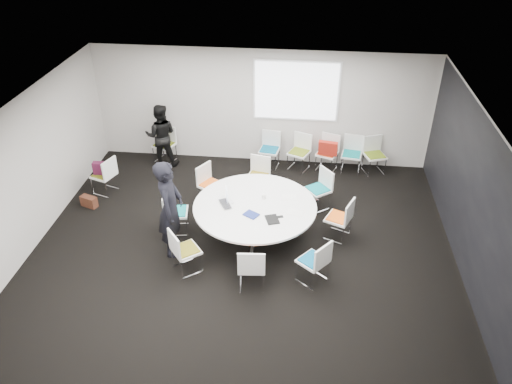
# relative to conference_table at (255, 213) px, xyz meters

# --- Properties ---
(room_shell) EXTENTS (8.08, 7.08, 2.88)m
(room_shell) POSITION_rel_conference_table_xyz_m (-0.09, -0.35, 0.84)
(room_shell) COLOR black
(room_shell) RESTS_ON ground
(conference_table) EXTENTS (2.37, 2.37, 0.73)m
(conference_table) POSITION_rel_conference_table_xyz_m (0.00, 0.00, 0.00)
(conference_table) COLOR silver
(conference_table) RESTS_ON ground
(projection_screen) EXTENTS (1.90, 0.03, 1.35)m
(projection_screen) POSITION_rel_conference_table_xyz_m (0.62, 3.11, 1.29)
(projection_screen) COLOR white
(projection_screen) RESTS_ON room_shell
(chair_ring_a) EXTENTS (0.59, 0.60, 0.88)m
(chair_ring_a) POSITION_rel_conference_table_xyz_m (1.63, 0.14, -0.28)
(chair_ring_a) COLOR silver
(chair_ring_a) RESTS_ON ground
(chair_ring_b) EXTENTS (0.63, 0.64, 0.88)m
(chair_ring_b) POSITION_rel_conference_table_xyz_m (1.22, 1.15, -0.28)
(chair_ring_b) COLOR silver
(chair_ring_b) RESTS_ON ground
(chair_ring_c) EXTENTS (0.55, 0.54, 0.88)m
(chair_ring_c) POSITION_rel_conference_table_xyz_m (-0.10, 1.53, -0.28)
(chair_ring_c) COLOR silver
(chair_ring_c) RESTS_ON ground
(chair_ring_d) EXTENTS (0.62, 0.62, 0.88)m
(chair_ring_d) POSITION_rel_conference_table_xyz_m (-1.07, 1.09, -0.28)
(chair_ring_d) COLOR silver
(chair_ring_d) RESTS_ON ground
(chair_ring_e) EXTENTS (0.52, 0.53, 0.88)m
(chair_ring_e) POSITION_rel_conference_table_xyz_m (-1.58, 0.00, -0.28)
(chair_ring_e) COLOR silver
(chair_ring_e) RESTS_ON ground
(chair_ring_f) EXTENTS (0.64, 0.64, 0.88)m
(chair_ring_f) POSITION_rel_conference_table_xyz_m (-1.12, -1.14, -0.28)
(chair_ring_f) COLOR silver
(chair_ring_f) RESTS_ON ground
(chair_ring_g) EXTENTS (0.50, 0.49, 0.88)m
(chair_ring_g) POSITION_rel_conference_table_xyz_m (0.10, -1.43, -0.28)
(chair_ring_g) COLOR silver
(chair_ring_g) RESTS_ON ground
(chair_ring_h) EXTENTS (0.64, 0.64, 0.88)m
(chair_ring_h) POSITION_rel_conference_table_xyz_m (1.15, -1.18, -0.28)
(chair_ring_h) COLOR silver
(chair_ring_h) RESTS_ON ground
(chair_back_a) EXTENTS (0.52, 0.51, 0.88)m
(chair_back_a) POSITION_rel_conference_table_xyz_m (0.04, 2.82, -0.28)
(chair_back_a) COLOR silver
(chair_back_a) RESTS_ON ground
(chair_back_b) EXTENTS (0.60, 0.59, 0.88)m
(chair_back_b) POSITION_rel_conference_table_xyz_m (0.76, 2.77, -0.28)
(chair_back_b) COLOR silver
(chair_back_b) RESTS_ON ground
(chair_back_c) EXTENTS (0.59, 0.58, 0.88)m
(chair_back_c) POSITION_rel_conference_table_xyz_m (1.43, 2.80, -0.28)
(chair_back_c) COLOR silver
(chair_back_c) RESTS_ON ground
(chair_back_d) EXTENTS (0.52, 0.51, 0.88)m
(chair_back_d) POSITION_rel_conference_table_xyz_m (2.01, 2.80, -0.28)
(chair_back_d) COLOR silver
(chair_back_d) RESTS_ON ground
(chair_back_e) EXTENTS (0.58, 0.57, 0.88)m
(chair_back_e) POSITION_rel_conference_table_xyz_m (2.55, 2.81, -0.28)
(chair_back_e) COLOR silver
(chair_back_e) RESTS_ON ground
(chair_spare_left) EXTENTS (0.57, 0.58, 0.88)m
(chair_spare_left) POSITION_rel_conference_table_xyz_m (-3.50, 1.23, -0.28)
(chair_spare_left) COLOR silver
(chair_spare_left) RESTS_ON ground
(chair_person_back) EXTENTS (0.59, 0.58, 0.88)m
(chair_person_back) POSITION_rel_conference_table_xyz_m (-2.56, 2.81, -0.28)
(chair_person_back) COLOR silver
(chair_person_back) RESTS_ON ground
(person_main) EXTENTS (0.49, 0.72, 1.92)m
(person_main) POSITION_rel_conference_table_xyz_m (-1.48, -0.61, 0.40)
(person_main) COLOR black
(person_main) RESTS_ON ground
(person_back) EXTENTS (0.83, 0.69, 1.56)m
(person_back) POSITION_rel_conference_table_xyz_m (-2.56, 2.65, 0.22)
(person_back) COLOR black
(person_back) RESTS_ON ground
(laptop) EXTENTS (0.38, 0.43, 0.03)m
(laptop) POSITION_rel_conference_table_xyz_m (-0.52, -0.02, 0.19)
(laptop) COLOR #333338
(laptop) RESTS_ON conference_table
(laptop_lid) EXTENTS (0.08, 0.30, 0.22)m
(laptop_lid) POSITION_rel_conference_table_xyz_m (-0.56, 0.12, 0.30)
(laptop_lid) COLOR silver
(laptop_lid) RESTS_ON conference_table
(notebook_black) EXTENTS (0.31, 0.36, 0.02)m
(notebook_black) POSITION_rel_conference_table_xyz_m (0.37, -0.44, 0.18)
(notebook_black) COLOR black
(notebook_black) RESTS_ON conference_table
(tablet_folio) EXTENTS (0.33, 0.31, 0.03)m
(tablet_folio) POSITION_rel_conference_table_xyz_m (-0.03, -0.33, 0.19)
(tablet_folio) COLOR navy
(tablet_folio) RESTS_ON conference_table
(papers_right) EXTENTS (0.33, 0.25, 0.00)m
(papers_right) POSITION_rel_conference_table_xyz_m (0.64, 0.35, 0.18)
(papers_right) COLOR white
(papers_right) RESTS_ON conference_table
(papers_front) EXTENTS (0.35, 0.30, 0.00)m
(papers_front) POSITION_rel_conference_table_xyz_m (0.77, -0.16, 0.18)
(papers_front) COLOR white
(papers_front) RESTS_ON conference_table
(cup) EXTENTS (0.08, 0.08, 0.09)m
(cup) POSITION_rel_conference_table_xyz_m (0.14, 0.26, 0.22)
(cup) COLOR white
(cup) RESTS_ON conference_table
(phone) EXTENTS (0.16, 0.11, 0.01)m
(phone) POSITION_rel_conference_table_xyz_m (0.49, -0.34, 0.18)
(phone) COLOR black
(phone) RESTS_ON conference_table
(maroon_bag) EXTENTS (0.41, 0.16, 0.28)m
(maroon_bag) POSITION_rel_conference_table_xyz_m (-3.52, 1.24, 0.06)
(maroon_bag) COLOR #49132E
(maroon_bag) RESTS_ON chair_spare_left
(brown_bag) EXTENTS (0.39, 0.27, 0.24)m
(brown_bag) POSITION_rel_conference_table_xyz_m (-3.68, 0.65, -0.44)
(brown_bag) COLOR #432115
(brown_bag) RESTS_ON ground
(red_jacket) EXTENTS (0.46, 0.24, 0.36)m
(red_jacket) POSITION_rel_conference_table_xyz_m (1.43, 2.58, 0.14)
(red_jacket) COLOR #AB2115
(red_jacket) RESTS_ON chair_back_c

